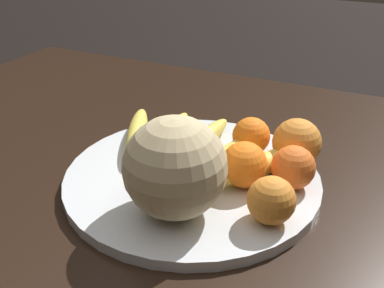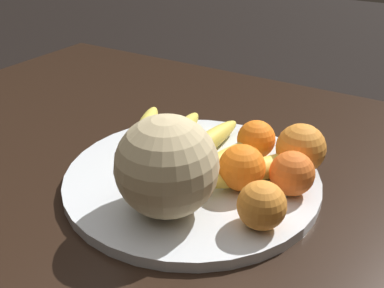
# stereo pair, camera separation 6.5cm
# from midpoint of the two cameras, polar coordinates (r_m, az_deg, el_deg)

# --- Properties ---
(kitchen_table) EXTENTS (1.25, 1.08, 0.77)m
(kitchen_table) POSITION_cam_midpoint_polar(r_m,az_deg,el_deg) (0.73, -9.24, -12.43)
(kitchen_table) COLOR black
(kitchen_table) RESTS_ON ground_plane
(fruit_bowl) EXTENTS (0.38, 0.38, 0.02)m
(fruit_bowl) POSITION_cam_midpoint_polar(r_m,az_deg,el_deg) (0.68, -2.75, -4.34)
(fruit_bowl) COLOR silver
(fruit_bowl) RESTS_ON kitchen_table
(melon) EXTENTS (0.13, 0.13, 0.13)m
(melon) POSITION_cam_midpoint_polar(r_m,az_deg,el_deg) (0.56, -5.50, -3.10)
(melon) COLOR #C6B284
(melon) RESTS_ON fruit_bowl
(banana_bunch) EXTENTS (0.34, 0.21, 0.03)m
(banana_bunch) POSITION_cam_midpoint_polar(r_m,az_deg,el_deg) (0.71, -1.80, -0.41)
(banana_bunch) COLOR #473819
(banana_bunch) RESTS_ON fruit_bowl
(orange_front_left) EXTENTS (0.07, 0.07, 0.07)m
(orange_front_left) POSITION_cam_midpoint_polar(r_m,az_deg,el_deg) (0.63, 3.72, -2.72)
(orange_front_left) COLOR orange
(orange_front_left) RESTS_ON fruit_bowl
(orange_front_right) EXTENTS (0.06, 0.06, 0.06)m
(orange_front_right) POSITION_cam_midpoint_polar(r_m,az_deg,el_deg) (0.64, 9.91, -3.04)
(orange_front_right) COLOR orange
(orange_front_right) RESTS_ON fruit_bowl
(orange_mid_center) EXTENTS (0.06, 0.06, 0.06)m
(orange_mid_center) POSITION_cam_midpoint_polar(r_m,az_deg,el_deg) (0.57, 6.81, -7.22)
(orange_mid_center) COLOR orange
(orange_mid_center) RESTS_ON fruit_bowl
(orange_back_left) EXTENTS (0.06, 0.06, 0.06)m
(orange_back_left) POSITION_cam_midpoint_polar(r_m,az_deg,el_deg) (0.72, 4.97, 0.95)
(orange_back_left) COLOR orange
(orange_back_left) RESTS_ON fruit_bowl
(orange_back_right) EXTENTS (0.07, 0.07, 0.07)m
(orange_back_right) POSITION_cam_midpoint_polar(r_m,az_deg,el_deg) (0.69, 10.57, 0.11)
(orange_back_right) COLOR orange
(orange_back_right) RESTS_ON fruit_bowl
(produce_tag) EXTENTS (0.08, 0.04, 0.00)m
(produce_tag) POSITION_cam_midpoint_polar(r_m,az_deg,el_deg) (0.66, 6.26, -4.72)
(produce_tag) COLOR white
(produce_tag) RESTS_ON fruit_bowl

